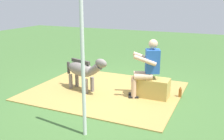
% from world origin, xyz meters
% --- Properties ---
extents(ground_plane, '(24.00, 24.00, 0.00)m').
position_xyz_m(ground_plane, '(0.00, 0.00, 0.00)').
color(ground_plane, '#426B33').
extents(hay_patch, '(3.50, 2.89, 0.02)m').
position_xyz_m(hay_patch, '(0.15, -0.03, 0.01)').
color(hay_patch, '#AD8C47').
rests_on(hay_patch, ground).
extents(hay_bale, '(0.69, 0.40, 0.45)m').
position_xyz_m(hay_bale, '(-1.02, -0.09, 0.23)').
color(hay_bale, tan).
rests_on(hay_bale, ground).
extents(person_seated, '(0.72, 0.57, 1.33)m').
position_xyz_m(person_seated, '(-0.86, -0.05, 0.73)').
color(person_seated, '#D8AD8C').
rests_on(person_seated, ground).
extents(pony_standing, '(1.31, 0.61, 0.91)m').
position_xyz_m(pony_standing, '(0.62, 0.20, 0.54)').
color(pony_standing, slate).
rests_on(pony_standing, ground).
extents(soda_bottle, '(0.07, 0.07, 0.27)m').
position_xyz_m(soda_bottle, '(-1.57, -0.35, 0.13)').
color(soda_bottle, brown).
rests_on(soda_bottle, ground).
extents(tent_pole_left, '(0.06, 0.06, 2.29)m').
position_xyz_m(tent_pole_left, '(-0.43, 1.97, 1.15)').
color(tent_pole_left, silver).
rests_on(tent_pole_left, ground).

